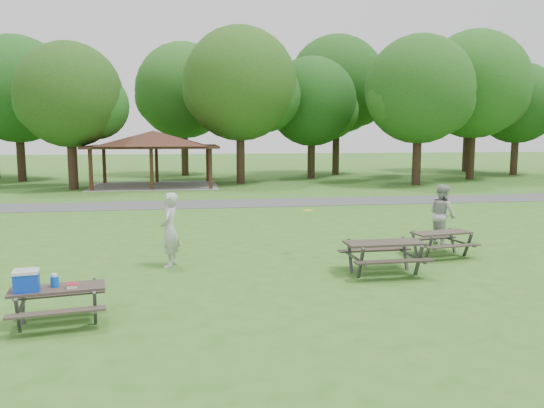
{
  "coord_description": "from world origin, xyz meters",
  "views": [
    {
      "loc": [
        -1.64,
        -12.9,
        3.6
      ],
      "look_at": [
        1.0,
        4.0,
        1.3
      ],
      "focal_mm": 35.0,
      "sensor_mm": 36.0,
      "label": 1
    }
  ],
  "objects": [
    {
      "name": "frisbee_in_flight",
      "position": [
        1.78,
        2.13,
        1.35
      ],
      "size": [
        0.35,
        0.35,
        0.02
      ],
      "color": "yellow",
      "rests_on": "ground"
    },
    {
      "name": "tree_row_d",
      "position": [
        -8.92,
        22.53,
        5.77
      ],
      "size": [
        6.93,
        6.6,
        9.27
      ],
      "color": "black",
      "rests_on": "ground"
    },
    {
      "name": "picnic_table_near",
      "position": [
        -4.3,
        -2.78,
        0.68
      ],
      "size": [
        1.9,
        1.63,
        1.18
      ],
      "color": "#312723",
      "rests_on": "ground"
    },
    {
      "name": "tree_deep_d",
      "position": [
        24.1,
        33.53,
        7.03
      ],
      "size": [
        8.4,
        8.0,
        11.27
      ],
      "color": "black",
      "rests_on": "ground"
    },
    {
      "name": "tree_row_g",
      "position": [
        14.09,
        22.03,
        6.33
      ],
      "size": [
        7.77,
        7.4,
        10.25
      ],
      "color": "black",
      "rests_on": "ground"
    },
    {
      "name": "tree_row_h",
      "position": [
        20.1,
        25.53,
        7.03
      ],
      "size": [
        8.61,
        8.2,
        11.37
      ],
      "color": "black",
      "rests_on": "ground"
    },
    {
      "name": "frisbee_thrower",
      "position": [
        -2.2,
        1.38,
        1.01
      ],
      "size": [
        0.64,
        0.83,
        2.02
      ],
      "primitive_type": "imported",
      "rotation": [
        0.0,
        0.0,
        -1.8
      ],
      "color": "#B1B0B3",
      "rests_on": "ground"
    },
    {
      "name": "picnic_table_far",
      "position": [
        5.62,
        1.41,
        0.55
      ],
      "size": [
        1.92,
        1.63,
        0.75
      ],
      "color": "#322A24",
      "rests_on": "ground"
    },
    {
      "name": "picnic_table_middle",
      "position": [
        3.25,
        -0.21,
        0.64
      ],
      "size": [
        2.02,
        1.65,
        0.86
      ],
      "color": "#302923",
      "rests_on": "ground"
    },
    {
      "name": "pavilion",
      "position": [
        -4.0,
        24.0,
        3.06
      ],
      "size": [
        8.6,
        7.01,
        3.76
      ],
      "color": "#361C13",
      "rests_on": "ground"
    },
    {
      "name": "tree_row_i",
      "position": [
        26.08,
        29.03,
        5.91
      ],
      "size": [
        7.14,
        6.8,
        9.52
      ],
      "color": "#322016",
      "rests_on": "ground"
    },
    {
      "name": "tree_deep_c",
      "position": [
        11.1,
        32.03,
        7.44
      ],
      "size": [
        8.82,
        8.4,
        11.9
      ],
      "color": "#312115",
      "rests_on": "ground"
    },
    {
      "name": "tree_row_e",
      "position": [
        2.1,
        25.03,
        6.78
      ],
      "size": [
        8.4,
        8.0,
        11.02
      ],
      "color": "black",
      "rests_on": "ground"
    },
    {
      "name": "tree_row_f",
      "position": [
        8.09,
        28.53,
        5.84
      ],
      "size": [
        7.35,
        7.0,
        9.55
      ],
      "color": "black",
      "rests_on": "ground"
    },
    {
      "name": "asphalt_path",
      "position": [
        0.0,
        14.0,
        0.01
      ],
      "size": [
        120.0,
        3.2,
        0.02
      ],
      "primitive_type": "cube",
      "color": "#444446",
      "rests_on": "ground"
    },
    {
      "name": "tree_deep_b",
      "position": [
        -1.9,
        33.03,
        6.89
      ],
      "size": [
        8.4,
        8.0,
        11.13
      ],
      "color": "#312216",
      "rests_on": "ground"
    },
    {
      "name": "frisbee_catcher",
      "position": [
        6.42,
        3.0,
        0.98
      ],
      "size": [
        0.9,
        1.07,
        1.96
      ],
      "primitive_type": "imported",
      "rotation": [
        0.0,
        0.0,
        1.75
      ],
      "color": "#A6A5A8",
      "rests_on": "ground"
    },
    {
      "name": "tree_row_c",
      "position": [
        -13.9,
        29.03,
        6.54
      ],
      "size": [
        8.19,
        7.8,
        10.67
      ],
      "color": "black",
      "rests_on": "ground"
    },
    {
      "name": "ground",
      "position": [
        0.0,
        0.0,
        0.0
      ],
      "size": [
        160.0,
        160.0,
        0.0
      ],
      "primitive_type": "plane",
      "color": "#2F621C",
      "rests_on": "ground"
    }
  ]
}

